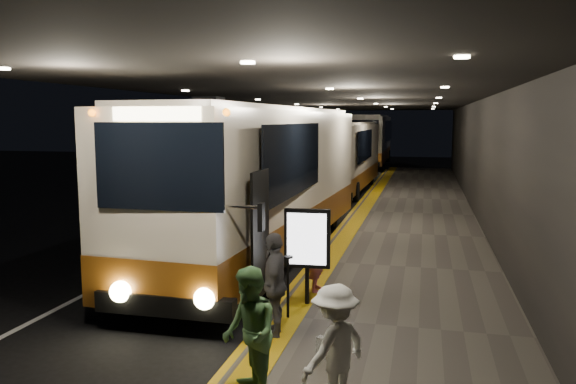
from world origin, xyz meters
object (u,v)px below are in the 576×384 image
Objects in this scene: passenger_waiting_grey at (275,284)px; stanchion_post at (288,288)px; passenger_boarding at (317,253)px; passenger_waiting_green at (249,333)px; coach_third at (370,142)px; bag_polka at (325,348)px; coach_main at (264,187)px; passenger_waiting_white at (335,348)px; info_sign at (307,240)px; coach_second at (345,160)px.

stanchion_post is (0.02, 0.82, -0.30)m from passenger_waiting_grey.
passenger_boarding is 4.63m from passenger_waiting_green.
passenger_boarding is 1.74m from stanchion_post.
bag_polka is at bearing -86.39° from coach_third.
passenger_waiting_green is 1.70m from bag_polka.
passenger_waiting_grey is 5.38× the size of bag_polka.
passenger_boarding is 0.94× the size of passenger_waiting_grey.
passenger_waiting_white is at bearing -65.51° from coach_main.
info_sign reaches higher than passenger_waiting_green.
coach_third is at bearing 172.74° from passenger_waiting_grey.
passenger_waiting_white is (1.10, -0.05, -0.06)m from passenger_waiting_green.
coach_second is 19.22m from stanchion_post.
passenger_waiting_green is at bearing 173.52° from passenger_boarding.
coach_main is at bearing 25.30° from passenger_boarding.
coach_main is at bearing -172.67° from passenger_waiting_grey.
passenger_waiting_grey is 0.93× the size of info_sign.
coach_third is at bearing 94.50° from bag_polka.
coach_third is at bearing 151.25° from passenger_waiting_green.
coach_second is 20.03m from passenger_waiting_grey.
coach_main reaches higher than passenger_boarding.
info_sign is (-0.04, 3.74, 0.41)m from passenger_waiting_green.
coach_third is 6.75× the size of info_sign.
coach_third is 7.99× the size of passenger_waiting_white.
coach_main is 7.32× the size of passenger_waiting_grey.
coach_main is 7.39m from bag_polka.
coach_third is 7.29× the size of passenger_waiting_grey.
passenger_boarding is at bearing 148.16° from passenger_waiting_green.
passenger_waiting_grey is 1.54× the size of stanchion_post.
coach_second is at bearing 152.94° from passenger_waiting_green.
coach_second is at bearing -139.09° from passenger_waiting_white.
stanchion_post is at bearing -83.77° from coach_second.
coach_second reaches higher than bag_polka.
passenger_waiting_white is (3.02, -22.10, -0.72)m from coach_second.
coach_third is 36.65m from stanchion_post.
passenger_boarding is at bearing 84.75° from info_sign.
passenger_waiting_white is at bearing 55.18° from passenger_waiting_green.
coach_main is at bearing -125.07° from passenger_waiting_white.
coach_third reaches higher than passenger_waiting_white.
passenger_boarding reaches higher than stanchion_post.
coach_second reaches higher than info_sign.
coach_third is (-0.14, 31.49, 0.02)m from coach_main.
coach_main is 11.27× the size of stanchion_post.
passenger_waiting_grey is at bearing -91.59° from stanchion_post.
passenger_boarding is 2.54m from passenger_waiting_grey.
coach_second is at bearing 91.84° from coach_main.
coach_third reaches higher than coach_main.
info_sign reaches higher than passenger_waiting_grey.
coach_second is 22.14m from passenger_waiting_green.
info_sign is at bearing 148.54° from passenger_waiting_green.
coach_second reaches higher than passenger_waiting_grey.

